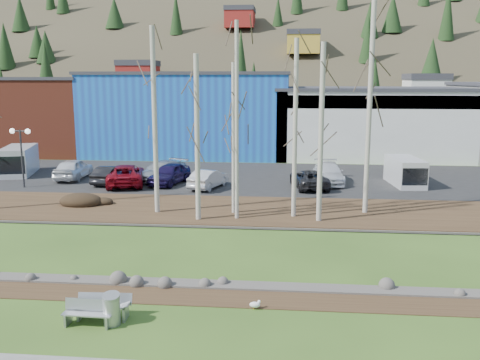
# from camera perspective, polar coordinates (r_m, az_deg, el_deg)

# --- Properties ---
(ground) EXTENTS (200.00, 200.00, 0.00)m
(ground) POSITION_cam_1_polar(r_m,az_deg,el_deg) (18.05, -9.29, -14.60)
(ground) COLOR #334F1A
(ground) RESTS_ON ground
(dirt_strip) EXTENTS (80.00, 1.80, 0.03)m
(dirt_strip) POSITION_cam_1_polar(r_m,az_deg,el_deg) (19.91, -7.73, -12.02)
(dirt_strip) COLOR #382616
(dirt_strip) RESTS_ON ground
(near_bank_rocks) EXTENTS (80.00, 0.80, 0.50)m
(near_bank_rocks) POSITION_cam_1_polar(r_m,az_deg,el_deg) (20.81, -7.10, -11.00)
(near_bank_rocks) COLOR #47423D
(near_bank_rocks) RESTS_ON ground
(river) EXTENTS (80.00, 8.00, 0.90)m
(river) POSITION_cam_1_polar(r_m,az_deg,el_deg) (24.59, -5.02, -7.49)
(river) COLOR black
(river) RESTS_ON ground
(far_bank_rocks) EXTENTS (80.00, 0.80, 0.46)m
(far_bank_rocks) POSITION_cam_1_polar(r_m,az_deg,el_deg) (28.45, -3.53, -4.91)
(far_bank_rocks) COLOR #47423D
(far_bank_rocks) RESTS_ON ground
(far_bank) EXTENTS (80.00, 7.00, 0.15)m
(far_bank) POSITION_cam_1_polar(r_m,az_deg,el_deg) (31.49, -2.62, -3.21)
(far_bank) COLOR #382616
(far_bank) RESTS_ON ground
(parking_lot) EXTENTS (80.00, 14.00, 0.14)m
(parking_lot) POSITION_cam_1_polar(r_m,az_deg,el_deg) (41.67, -0.60, 0.27)
(parking_lot) COLOR black
(parking_lot) RESTS_ON ground
(building_brick) EXTENTS (16.32, 12.24, 7.80)m
(building_brick) POSITION_cam_1_polar(r_m,az_deg,el_deg) (61.76, -22.01, 6.52)
(building_brick) COLOR brown
(building_brick) RESTS_ON ground
(building_blue) EXTENTS (20.40, 12.24, 8.30)m
(building_blue) POSITION_cam_1_polar(r_m,az_deg,el_deg) (55.82, -5.26, 7.14)
(building_blue) COLOR #1C48AB
(building_blue) RESTS_ON ground
(building_white) EXTENTS (18.36, 12.24, 6.80)m
(building_white) POSITION_cam_1_polar(r_m,az_deg,el_deg) (55.42, 13.47, 6.09)
(building_white) COLOR silver
(building_white) RESTS_ON ground
(hillside) EXTENTS (160.00, 72.00, 35.00)m
(hillside) POSITION_cam_1_polar(r_m,az_deg,el_deg) (100.31, 3.09, 16.42)
(hillside) COLOR #383222
(hillside) RESTS_ON ground
(bench_intact) EXTENTS (1.63, 0.54, 0.81)m
(bench_intact) POSITION_cam_1_polar(r_m,az_deg,el_deg) (18.05, -15.84, -13.48)
(bench_intact) COLOR #A4A6A8
(bench_intact) RESTS_ON ground
(bench_damaged) EXTENTS (1.80, 0.67, 0.79)m
(bench_damaged) POSITION_cam_1_polar(r_m,az_deg,el_deg) (18.41, -14.36, -12.92)
(bench_damaged) COLOR #A4A6A8
(bench_damaged) RESTS_ON ground
(litter_bin) EXTENTS (0.58, 0.58, 0.94)m
(litter_bin) POSITION_cam_1_polar(r_m,az_deg,el_deg) (17.87, -13.53, -13.40)
(litter_bin) COLOR #A4A6A8
(litter_bin) RESTS_ON ground
(seagull) EXTENTS (0.43, 0.21, 0.31)m
(seagull) POSITION_cam_1_polar(r_m,az_deg,el_deg) (18.57, 1.63, -13.13)
(seagull) COLOR gold
(seagull) RESTS_ON ground
(dirt_mound) EXTENTS (2.61, 1.84, 0.51)m
(dirt_mound) POSITION_cam_1_polar(r_m,az_deg,el_deg) (33.86, -16.63, -2.09)
(dirt_mound) COLOR black
(dirt_mound) RESTS_ON far_bank
(birch_1) EXTENTS (0.27, 0.27, 10.35)m
(birch_1) POSITION_cam_1_polar(r_m,az_deg,el_deg) (30.30, -9.08, 6.18)
(birch_1) COLOR beige
(birch_1) RESTS_ON far_bank
(birch_2) EXTENTS (0.28, 0.28, 8.80)m
(birch_2) POSITION_cam_1_polar(r_m,az_deg,el_deg) (28.47, -4.58, 4.42)
(birch_2) COLOR beige
(birch_2) RESTS_ON far_bank
(birch_3) EXTENTS (0.22, 0.22, 8.40)m
(birch_3) POSITION_cam_1_polar(r_m,az_deg,el_deg) (29.86, -0.69, 4.37)
(birch_3) COLOR beige
(birch_3) RESTS_ON far_bank
(birch_4) EXTENTS (0.21, 0.21, 10.49)m
(birch_4) POSITION_cam_1_polar(r_m,az_deg,el_deg) (28.50, -0.35, 6.17)
(birch_4) COLOR beige
(birch_4) RESTS_ON far_bank
(birch_5) EXTENTS (0.27, 0.27, 9.38)m
(birch_5) POSITION_cam_1_polar(r_m,az_deg,el_deg) (28.37, 8.64, 4.90)
(birch_5) COLOR beige
(birch_5) RESTS_ON far_bank
(birch_6) EXTENTS (0.25, 0.25, 9.62)m
(birch_6) POSITION_cam_1_polar(r_m,az_deg,el_deg) (29.13, 5.90, 5.36)
(birch_6) COLOR beige
(birch_6) RESTS_ON far_bank
(birch_7) EXTENTS (0.28, 0.28, 12.16)m
(birch_7) POSITION_cam_1_polar(r_m,az_deg,el_deg) (30.59, 13.66, 7.76)
(birch_7) COLOR beige
(birch_7) RESTS_ON far_bank
(street_lamp) EXTENTS (1.57, 0.53, 4.14)m
(street_lamp) POSITION_cam_1_polar(r_m,az_deg,el_deg) (40.09, -22.35, 3.85)
(street_lamp) COLOR #262628
(street_lamp) RESTS_ON parking_lot
(car_0) EXTENTS (1.95, 4.61, 1.56)m
(car_0) POSITION_cam_1_polar(r_m,az_deg,el_deg) (42.59, -17.36, 1.16)
(car_0) COLOR white
(car_0) RESTS_ON parking_lot
(car_1) EXTENTS (1.76, 4.05, 1.30)m
(car_1) POSITION_cam_1_polar(r_m,az_deg,el_deg) (40.05, -13.69, 0.57)
(car_1) COLOR black
(car_1) RESTS_ON parking_lot
(car_2) EXTENTS (3.66, 5.77, 1.48)m
(car_2) POSITION_cam_1_polar(r_m,az_deg,el_deg) (39.19, -12.07, 0.55)
(car_2) COLOR maroon
(car_2) RESTS_ON parking_lot
(car_3) EXTENTS (3.73, 5.23, 1.41)m
(car_3) POSITION_cam_1_polar(r_m,az_deg,el_deg) (40.57, -8.37, 0.97)
(car_3) COLOR #A4A9AD
(car_3) RESTS_ON parking_lot
(car_4) EXTENTS (2.78, 4.67, 1.49)m
(car_4) POSITION_cam_1_polar(r_m,az_deg,el_deg) (38.99, -7.56, 0.65)
(car_4) COLOR #1D1443
(car_4) RESTS_ON parking_lot
(car_5) EXTENTS (2.49, 4.23, 1.32)m
(car_5) POSITION_cam_1_polar(r_m,az_deg,el_deg) (37.33, -3.39, 0.14)
(car_5) COLOR silver
(car_5) RESTS_ON parking_lot
(car_6) EXTENTS (2.93, 4.89, 1.27)m
(car_6) POSITION_cam_1_polar(r_m,az_deg,el_deg) (37.66, 7.38, 0.13)
(car_6) COLOR #2B2A2D
(car_6) RESTS_ON parking_lot
(car_7) EXTENTS (2.19, 5.11, 1.47)m
(car_7) POSITION_cam_1_polar(r_m,az_deg,el_deg) (39.59, 9.38, 0.74)
(car_7) COLOR silver
(car_7) RESTS_ON parking_lot
(van_white) EXTENTS (2.30, 4.59, 1.94)m
(van_white) POSITION_cam_1_polar(r_m,az_deg,el_deg) (40.02, 17.27, 0.84)
(van_white) COLOR silver
(van_white) RESTS_ON parking_lot
(van_grey) EXTENTS (3.32, 5.38, 2.19)m
(van_grey) POSITION_cam_1_polar(r_m,az_deg,el_deg) (45.92, -22.57, 1.89)
(van_grey) COLOR silver
(van_grey) RESTS_ON parking_lot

